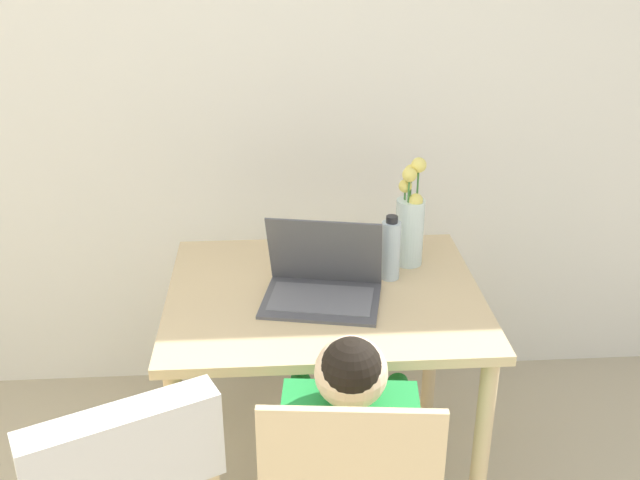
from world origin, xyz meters
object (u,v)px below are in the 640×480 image
Objects in this scene: flower_vase at (410,222)px; water_bottle at (391,249)px; person_seated at (349,457)px; laptop at (323,280)px.

flower_vase is 0.13m from water_bottle.
laptop is (-0.03, 0.54, 0.20)m from person_seated.
laptop is at bearing -153.31° from water_bottle.
flower_vase reaches higher than person_seated.
water_bottle is (-0.08, -0.10, -0.05)m from flower_vase.
laptop is 1.84× the size of water_bottle.
person_seated is at bearing -109.67° from flower_vase.
laptop reaches higher than person_seated.
person_seated is 0.72m from water_bottle.
laptop is 0.25m from water_bottle.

